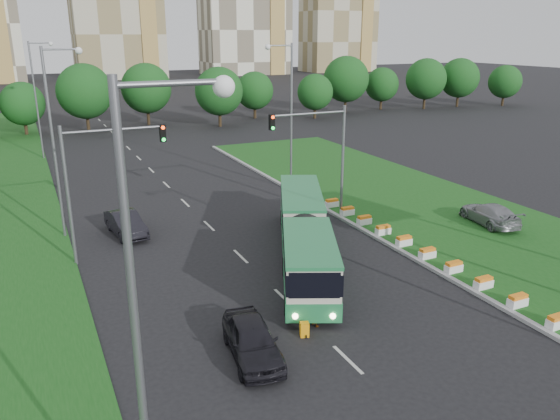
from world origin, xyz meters
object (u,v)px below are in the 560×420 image
car_median (489,214)px  traffic_mast_median (323,145)px  car_left_far (126,224)px  shopping_trolley (304,330)px  articulated_bus (299,234)px  traffic_mast_left (96,171)px  car_left_near (252,340)px  pedestrian (315,309)px

car_median → traffic_mast_median: bearing=-23.5°
car_left_far → shopping_trolley: size_ratio=7.12×
car_median → shopping_trolley: 19.74m
traffic_mast_median → car_left_far: size_ratio=1.70×
articulated_bus → shopping_trolley: bearing=-90.8°
car_left_far → traffic_mast_left: bearing=-124.3°
traffic_mast_median → traffic_mast_left: size_ratio=1.00×
articulated_bus → car_median: articulated_bus is taller
car_left_far → traffic_mast_median: bearing=-18.7°
traffic_mast_left → shopping_trolley: bearing=-62.3°
articulated_bus → shopping_trolley: 8.62m
shopping_trolley → articulated_bus: bearing=82.5°
traffic_mast_median → shopping_trolley: (-8.54, -13.63, -5.02)m
car_left_far → car_left_near: bearing=-90.3°
car_left_far → pedestrian: bearing=-77.6°
pedestrian → traffic_mast_median: bearing=-39.4°
car_left_far → pedestrian: size_ratio=2.84×
pedestrian → articulated_bus: bearing=-30.4°
articulated_bus → car_median: (14.62, -0.28, -0.76)m
traffic_mast_median → car_left_near: size_ratio=1.73×
traffic_mast_left → car_left_far: bearing=62.8°
traffic_mast_left → car_left_near: bearing=-73.3°
traffic_mast_median → car_median: (9.75, -6.22, -4.48)m
articulated_bus → pedestrian: articulated_bus is taller
traffic_mast_median → car_left_near: traffic_mast_median is taller
articulated_bus → pedestrian: size_ratio=9.81×
pedestrian → shopping_trolley: (-0.87, -0.62, -0.50)m
car_left_far → shopping_trolley: 17.01m
traffic_mast_left → pedestrian: size_ratio=4.83×
pedestrian → car_left_near: bearing=98.7°
traffic_mast_median → traffic_mast_left: 15.19m
traffic_mast_median → car_median: size_ratio=1.60×
car_left_far → pedestrian: pedestrian is taller
traffic_mast_left → car_median: size_ratio=1.60×
traffic_mast_median → articulated_bus: (-4.87, -5.93, -3.71)m
car_median → shopping_trolley: (-18.29, -7.41, -0.55)m
car_median → pedestrian: (-17.41, -6.79, -0.05)m
traffic_mast_left → articulated_bus: bearing=-25.6°
shopping_trolley → car_median: bearing=40.1°
traffic_mast_left → articulated_bus: traffic_mast_left is taller
traffic_mast_left → car_left_far: (1.90, 3.71, -4.58)m
traffic_mast_left → car_median: traffic_mast_left is taller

